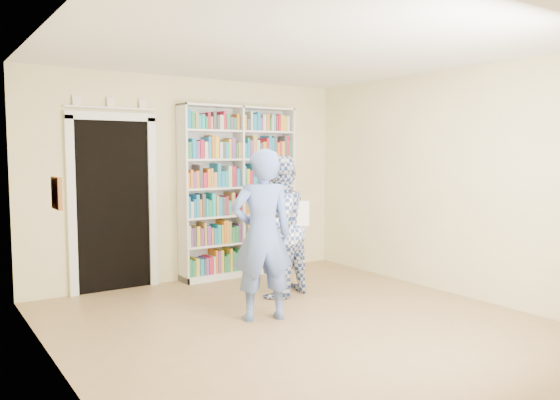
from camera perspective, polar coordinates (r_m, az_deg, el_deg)
name	(u,v)px	position (r m, az deg, el deg)	size (l,w,h in m)	color
floor	(304,326)	(5.53, 2.57, -13.03)	(5.00, 5.00, 0.00)	olive
ceiling	(306,48)	(5.36, 2.68, 15.62)	(5.00, 5.00, 0.00)	white
wall_back	(194,179)	(7.43, -8.99, 2.14)	(4.50, 4.50, 0.00)	#F6EBAA
wall_left	(60,202)	(4.33, -22.01, -0.17)	(5.00, 5.00, 0.00)	#F6EBAA
wall_right	(456,183)	(6.86, 17.88, 1.73)	(5.00, 5.00, 0.00)	#F6EBAA
bookshelf	(238,191)	(7.58, -4.37, 0.97)	(1.70, 0.32, 2.34)	white
doorway	(113,196)	(7.02, -17.04, 0.42)	(1.10, 0.08, 2.43)	black
wall_art	(57,193)	(4.52, -22.31, 0.67)	(0.03, 0.25, 0.25)	brown
man_blue	(262,235)	(5.55, -1.88, -3.69)	(0.64, 0.42, 1.75)	#5773C1
man_plaid	(279,227)	(6.46, -0.15, -2.79)	(0.81, 0.63, 1.67)	#2D468A
paper_sheet	(301,214)	(6.35, 2.22, -1.44)	(0.21, 0.01, 0.30)	white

